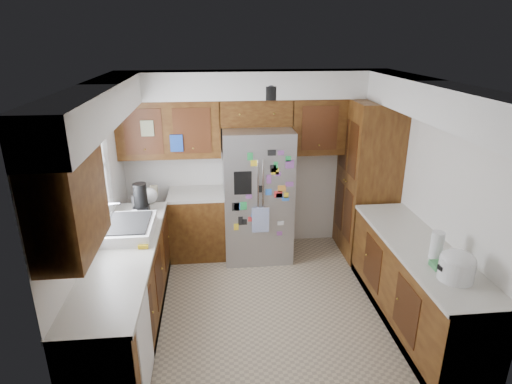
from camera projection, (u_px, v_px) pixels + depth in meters
floor at (268, 303)px, 4.96m from camera, size 3.60×3.60×0.00m
room_shell at (256, 143)px, 4.66m from camera, size 3.64×3.24×2.52m
left_counter_run at (146, 276)px, 4.71m from camera, size 1.36×3.20×0.92m
right_counter_run at (415, 287)px, 4.51m from camera, size 0.63×2.25×0.92m
pantry at (367, 180)px, 5.80m from camera, size 0.60×0.90×2.15m
fridge at (257, 194)px, 5.77m from camera, size 0.90×0.79×1.80m
bridge_cabinet at (256, 112)px, 5.61m from camera, size 0.96×0.34×0.35m
fridge_top_items at (256, 89)px, 5.47m from camera, size 0.72×0.38×0.26m
sink_assembly at (129, 228)px, 4.57m from camera, size 0.52×0.73×0.37m
left_counter_clutter at (143, 198)px, 5.24m from camera, size 0.33×0.84×0.38m
rice_cooker at (457, 265)px, 3.70m from camera, size 0.31×0.30×0.27m
paper_towel at (437, 245)px, 4.05m from camera, size 0.12×0.12×0.27m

